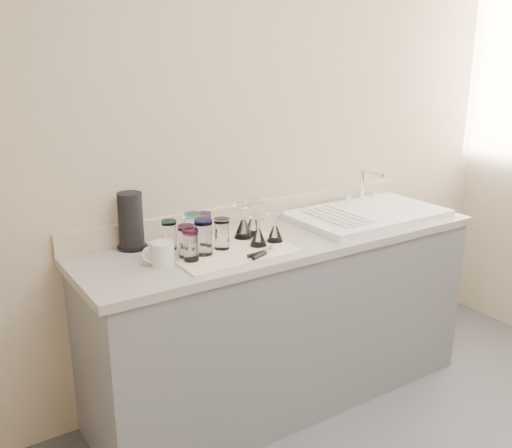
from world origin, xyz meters
TOP-DOWN VIEW (x-y plane):
  - counter_unit at (0.00, 1.20)m, footprint 2.06×0.62m
  - sink_unit at (0.55, 1.20)m, footprint 0.82×0.50m
  - dish_towel at (-0.35, 1.16)m, footprint 0.55×0.42m
  - tumbler_teal at (-0.57, 1.29)m, footprint 0.07×0.07m
  - tumbler_cyan at (-0.46, 1.28)m, footprint 0.08×0.08m
  - tumbler_purple at (-0.39, 1.29)m, footprint 0.07×0.07m
  - tumbler_magenta at (-0.55, 1.16)m, footprint 0.07×0.07m
  - tumbler_blue at (-0.47, 1.15)m, footprint 0.08×0.08m
  - tumbler_lavender at (-0.37, 1.17)m, footprint 0.07×0.07m
  - tumbler_extra at (-0.55, 1.11)m, footprint 0.07×0.07m
  - goblet_back_left at (-0.20, 1.25)m, footprint 0.09×0.09m
  - goblet_back_right at (-0.13, 1.27)m, footprint 0.09×0.09m
  - goblet_front_left at (-0.21, 1.11)m, footprint 0.08×0.08m
  - goblet_front_right at (-0.11, 1.12)m, footprint 0.08×0.08m
  - can_opener at (-0.27, 1.00)m, footprint 0.15×0.08m
  - white_mug at (-0.67, 1.14)m, footprint 0.15×0.12m
  - paper_towel_roll at (-0.70, 1.42)m, footprint 0.14×0.14m

SIDE VIEW (x-z plane):
  - counter_unit at x=0.00m, z-range 0.00..0.90m
  - dish_towel at x=-0.35m, z-range 0.90..0.91m
  - can_opener at x=-0.27m, z-range 0.91..0.93m
  - sink_unit at x=0.55m, z-range 0.81..1.03m
  - white_mug at x=-0.67m, z-range 0.90..1.00m
  - goblet_front_right at x=-0.11m, z-range 0.89..1.03m
  - goblet_front_left at x=-0.21m, z-range 0.88..1.03m
  - goblet_back_left at x=-0.20m, z-range 0.88..1.05m
  - goblet_back_right at x=-0.13m, z-range 0.88..1.05m
  - tumbler_teal at x=-0.57m, z-range 0.91..1.04m
  - tumbler_extra at x=-0.55m, z-range 0.91..1.05m
  - tumbler_lavender at x=-0.37m, z-range 0.91..1.05m
  - tumbler_magenta at x=-0.55m, z-range 0.91..1.05m
  - tumbler_purple at x=-0.39m, z-range 0.91..1.05m
  - tumbler_cyan at x=-0.46m, z-range 0.91..1.06m
  - tumbler_blue at x=-0.47m, z-range 0.91..1.07m
  - paper_towel_roll at x=-0.70m, z-range 0.90..1.16m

